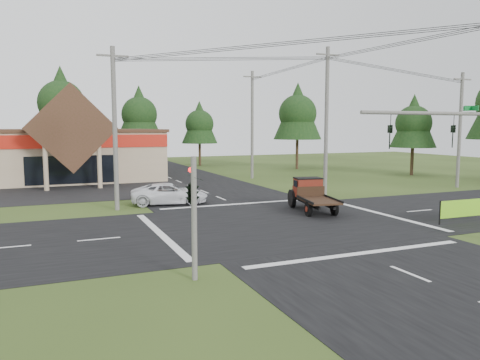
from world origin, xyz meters
TOP-DOWN VIEW (x-y plane):
  - ground at (0.00, 0.00)m, footprint 120.00×120.00m
  - road_ns at (0.00, 0.00)m, footprint 12.00×120.00m
  - road_ew at (0.00, 0.00)m, footprint 120.00×12.00m
  - parking_apron at (-14.00, 19.00)m, footprint 28.00×14.00m
  - cvs_building at (-15.70, 29.57)m, footprint 30.40×18.20m
  - traffic_signal_mast at (5.82, -7.50)m, footprint 8.12×0.24m
  - traffic_signal_corner at (-7.50, -7.32)m, footprint 0.53×2.48m
  - utility_pole_nw at (-8.00, 8.00)m, footprint 2.00×0.30m
  - utility_pole_ne at (8.00, 8.00)m, footprint 2.00×0.30m
  - utility_pole_far at (22.00, 8.00)m, footprint 2.00×0.30m
  - utility_pole_n at (8.00, 22.00)m, footprint 2.00×0.30m
  - tree_row_c at (-10.00, 41.00)m, footprint 7.28×7.28m
  - tree_row_d at (0.00, 42.00)m, footprint 6.16×6.16m
  - tree_row_e at (8.00, 40.00)m, footprint 5.04×5.04m
  - tree_side_ne at (18.00, 30.00)m, footprint 6.16×6.16m
  - tree_side_e_near at (26.00, 18.00)m, footprint 5.04×5.04m
  - antique_flatbed_truck at (3.50, 2.46)m, footprint 2.95×5.41m
  - roadside_banner at (9.79, -3.81)m, footprint 4.02×0.20m
  - white_pickup at (-4.24, 8.97)m, footprint 5.71×3.43m

SIDE VIEW (x-z plane):
  - ground at x=0.00m, z-range 0.00..0.00m
  - road_ns at x=0.00m, z-range 0.00..0.02m
  - road_ew at x=0.00m, z-range 0.00..0.02m
  - parking_apron at x=-14.00m, z-range 0.00..0.03m
  - roadside_banner at x=9.79m, z-range 0.00..1.37m
  - white_pickup at x=-4.24m, z-range 0.00..1.48m
  - antique_flatbed_truck at x=3.50m, z-range 0.00..2.14m
  - cvs_building at x=-15.70m, z-range -1.82..7.37m
  - traffic_signal_corner at x=-7.50m, z-range 1.32..5.72m
  - traffic_signal_mast at x=5.82m, z-range 0.93..7.93m
  - utility_pole_far at x=22.00m, z-range 0.14..10.34m
  - utility_pole_nw at x=-8.00m, z-range 0.14..10.64m
  - utility_pole_n at x=8.00m, z-range 0.14..11.34m
  - utility_pole_ne at x=8.00m, z-range 0.14..11.64m
  - tree_row_e at x=8.00m, z-range 1.49..10.58m
  - tree_side_e_near at x=26.00m, z-range 1.49..10.58m
  - tree_row_d at x=0.00m, z-range 1.82..12.93m
  - tree_side_ne at x=18.00m, z-range 1.82..12.93m
  - tree_row_c at x=-10.00m, z-range 2.16..15.29m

